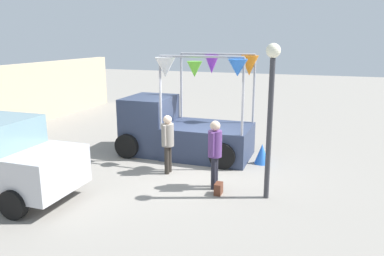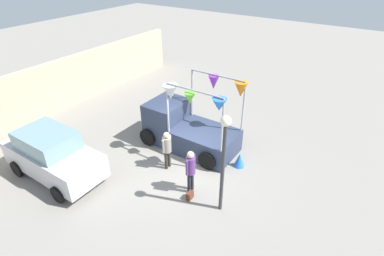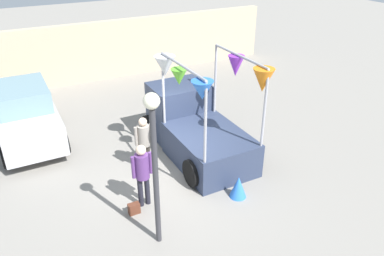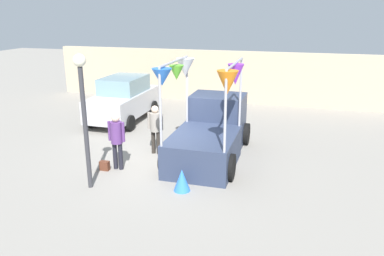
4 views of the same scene
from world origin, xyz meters
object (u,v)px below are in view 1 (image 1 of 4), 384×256
Objects in this scene: folded_kite_bundle_azure at (262,154)px; vendor_truck at (178,127)px; person_vendor at (168,139)px; street_lamp at (271,99)px; handbag at (218,189)px; person_customer at (215,148)px.

vendor_truck is at bearing 87.19° from folded_kite_bundle_azure.
street_lamp is at bearing -105.81° from person_vendor.
vendor_truck is 14.90× the size of handbag.
person_vendor is (0.62, 1.50, -0.06)m from person_customer.
person_vendor is 5.80× the size of handbag.
person_vendor is 0.46× the size of street_lamp.
folded_kite_bundle_azure reaches higher than handbag.
folded_kite_bundle_azure is at bearing -92.81° from vendor_truck.
person_customer is at bearing 159.72° from folded_kite_bundle_azure.
street_lamp is at bearing -128.82° from vendor_truck.
street_lamp reaches higher than handbag.
street_lamp is 5.90× the size of folded_kite_bundle_azure.
handbag is 0.08× the size of street_lamp.
vendor_truck is 2.43× the size of person_customer.
street_lamp is at bearing -97.59° from person_customer.
handbag is at bearing 99.03° from street_lamp.
street_lamp reaches higher than folded_kite_bundle_azure.
handbag is at bearing 166.34° from folded_kite_bundle_azure.
handbag is 2.68m from folded_kite_bundle_azure.
folded_kite_bundle_azure is at bearing -20.28° from person_customer.
folded_kite_bundle_azure is (2.60, -0.63, 0.16)m from handbag.
vendor_truck reaches higher than folded_kite_bundle_azure.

